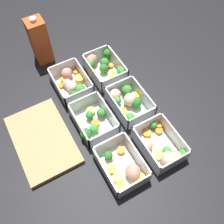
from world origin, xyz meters
TOP-DOWN VIEW (x-y plane):
  - ground_plane at (0.00, 0.00)m, footprint 4.00×4.00m
  - container_near_left at (-0.20, -0.07)m, footprint 0.17×0.13m
  - container_near_center at (0.01, -0.07)m, footprint 0.16×0.14m
  - container_near_right at (0.20, -0.08)m, footprint 0.19×0.14m
  - container_far_left at (-0.20, 0.07)m, footprint 0.17×0.12m
  - container_far_center at (-0.00, 0.08)m, footprint 0.16×0.13m
  - container_far_right at (0.18, 0.07)m, footprint 0.16×0.12m
  - juice_carton at (0.38, 0.11)m, footprint 0.07×0.07m
  - cutting_board at (0.03, 0.26)m, footprint 0.28×0.18m

SIDE VIEW (x-z plane):
  - ground_plane at x=0.00m, z-range 0.00..0.00m
  - cutting_board at x=0.03m, z-range 0.00..0.02m
  - container_far_left at x=-0.20m, z-range -0.01..0.05m
  - container_near_left at x=-0.20m, z-range -0.01..0.06m
  - container_far_right at x=0.18m, z-range -0.01..0.06m
  - container_far_center at x=0.00m, z-range -0.01..0.06m
  - container_near_center at x=0.01m, z-range -0.01..0.06m
  - container_near_right at x=0.20m, z-range -0.01..0.06m
  - juice_carton at x=0.38m, z-range -0.01..0.20m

